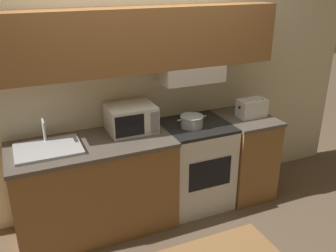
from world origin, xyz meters
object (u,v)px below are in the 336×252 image
Objects in this scene: stove_range at (195,164)px; cooking_pot at (192,121)px; toaster at (252,108)px; microwave at (131,118)px; sink_basin at (48,148)px.

stove_range is 0.51m from cooking_pot.
toaster is (0.62, -0.04, 0.54)m from stove_range.
cooking_pot is 0.71× the size of microwave.
microwave is at bearing 8.86° from sink_basin.
toaster is 0.55× the size of sink_basin.
microwave reaches higher than cooking_pot.
cooking_pot reaches higher than stove_range.
sink_basin is at bearing 178.95° from cooking_pot.
microwave is 1.27m from toaster.
stove_range is 1.64× the size of sink_basin.
sink_basin reaches higher than cooking_pot.
cooking_pot is (-0.07, -0.04, 0.51)m from stove_range.
sink_basin is at bearing 179.27° from toaster.
sink_basin is (-0.78, -0.12, -0.11)m from microwave.
cooking_pot is 0.56× the size of sink_basin.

